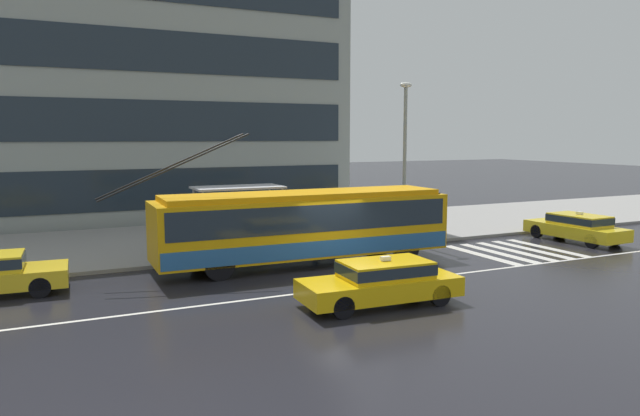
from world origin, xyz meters
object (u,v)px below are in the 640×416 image
taxi_oncoming_near (382,280)px  pedestrian_at_shelter (262,206)px  bus_shelter (236,202)px  taxi_cross_traffic (577,226)px  street_lamp (405,148)px  trolleybus (305,224)px  pedestrian_approaching_curb (317,207)px

taxi_oncoming_near → pedestrian_at_shelter: pedestrian_at_shelter is taller
bus_shelter → pedestrian_at_shelter: 2.22m
taxi_cross_traffic → pedestrian_at_shelter: pedestrian_at_shelter is taller
bus_shelter → street_lamp: (7.66, -0.78, 2.15)m
trolleybus → street_lamp: 7.04m
bus_shelter → taxi_oncoming_near: bearing=-80.7°
trolleybus → pedestrian_at_shelter: bearing=90.2°
street_lamp → pedestrian_at_shelter: bearing=159.8°
trolleybus → taxi_oncoming_near: bearing=-91.7°
taxi_cross_traffic → pedestrian_approaching_curb: (-11.09, 4.32, 1.01)m
pedestrian_approaching_curb → trolleybus: bearing=-122.0°
trolleybus → bus_shelter: size_ratio=3.60×
trolleybus → taxi_oncoming_near: 5.87m
pedestrian_approaching_curb → street_lamp: bearing=-13.8°
pedestrian_at_shelter → pedestrian_approaching_curb: pedestrian_at_shelter is taller
taxi_cross_traffic → bus_shelter: size_ratio=1.29×
street_lamp → taxi_cross_traffic: bearing=-25.1°
taxi_oncoming_near → pedestrian_approaching_curb: (2.28, 9.20, 1.01)m
bus_shelter → street_lamp: 7.99m
taxi_cross_traffic → taxi_oncoming_near: 14.24m
taxi_cross_traffic → bus_shelter: (-14.85, 4.15, 1.43)m
pedestrian_approaching_curb → pedestrian_at_shelter: bearing=149.3°
trolleybus → pedestrian_approaching_curb: trolleybus is taller
taxi_oncoming_near → pedestrian_approaching_curb: pedestrian_approaching_curb is taller
taxi_cross_traffic → street_lamp: (-7.20, 3.37, 3.58)m
trolleybus → pedestrian_approaching_curb: size_ratio=6.72×
pedestrian_at_shelter → street_lamp: (6.02, -2.22, 2.58)m
taxi_oncoming_near → pedestrian_at_shelter: (0.15, 10.46, 0.99)m
taxi_cross_traffic → pedestrian_at_shelter: size_ratio=2.37×
taxi_cross_traffic → street_lamp: street_lamp is taller
street_lamp → pedestrian_approaching_curb: bearing=166.2°
pedestrian_approaching_curb → bus_shelter: bearing=-177.4°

